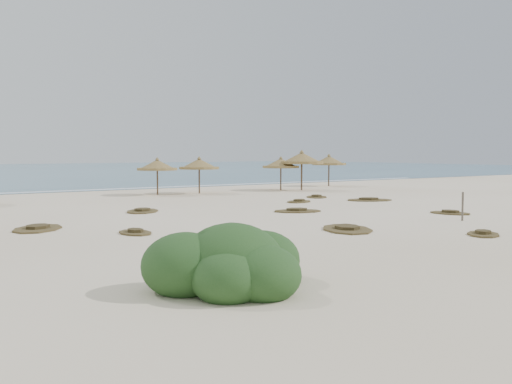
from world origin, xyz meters
The scene contains 20 objects.
ground centered at (0.00, 0.00, 0.00)m, with size 160.00×160.00×0.00m, color beige.
foam_line centered at (0.00, 26.00, 0.00)m, with size 70.00×0.60×0.01m, color white.
palapa_3 centered at (3.60, 19.22, 1.86)m, with size 3.38×3.38×2.40m.
palapa_4 centered at (6.42, 18.86, 1.90)m, with size 3.01×3.01×2.45m.
palapa_5 centered at (12.79, 18.44, 1.89)m, with size 3.39×3.39×2.43m.
palapa_6 centered at (13.98, 17.54, 2.24)m, with size 3.30×3.30×2.89m.
palapa_7 centered at (18.98, 20.24, 2.01)m, with size 3.22×3.22×2.59m.
fence_post_far centered at (7.71, -0.19, 0.57)m, with size 0.08×0.08×1.14m, color #65584C.
bush centered at (-5.79, -4.56, 0.50)m, with size 3.41×3.00×1.53m.
scrub_1 centered at (-6.76, 6.67, 0.05)m, with size 2.59×2.84×0.16m.
scrub_2 centered at (-4.33, 3.79, 0.05)m, with size 1.00×1.53×0.16m.
scrub_3 centered at (4.48, 6.19, 0.05)m, with size 2.59×2.24×0.16m.
scrub_4 centered at (9.49, 1.69, 0.05)m, with size 1.56×2.01×0.16m.
scrub_5 centered at (11.57, 8.60, 0.05)m, with size 3.05×2.68×0.16m.
scrub_7 centered at (7.69, 10.02, 0.05)m, with size 2.07×1.77×0.16m.
scrub_9 centered at (2.07, 0.42, 0.05)m, with size 2.72×3.07×0.16m.
scrub_10 centered at (10.59, 11.95, 0.05)m, with size 2.10×2.23×0.16m.
scrub_11 centered at (-5.31, -2.56, 0.05)m, with size 2.17×1.90×0.16m.
scrub_12 centered at (4.89, -3.00, 0.05)m, with size 1.82×1.72×0.16m.
scrub_13 centered at (-1.35, 10.13, 0.05)m, with size 2.37×2.56×0.16m.
Camera 1 is at (-11.69, -13.98, 2.70)m, focal length 40.00 mm.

